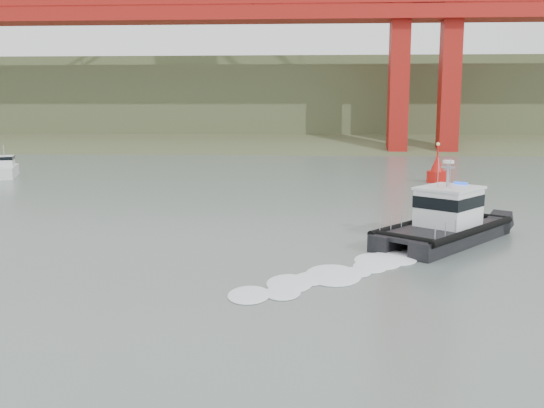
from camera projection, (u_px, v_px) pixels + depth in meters
The scene contains 5 objects.
ground at pixel (221, 291), 25.19m from camera, with size 400.00×400.00×0.00m, color #576861.
headlands at pixel (293, 109), 147.76m from camera, with size 500.00×105.36×27.12m.
patrol_boat at pixel (445, 221), 34.27m from camera, with size 9.12×9.90×4.81m.
motorboat at pixel (5, 169), 66.06m from camera, with size 4.27×6.86×3.58m.
nav_buoy at pixel (437, 171), 61.28m from camera, with size 2.05×2.05×4.27m.
Camera 1 is at (3.54, -24.13, 7.61)m, focal length 40.00 mm.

